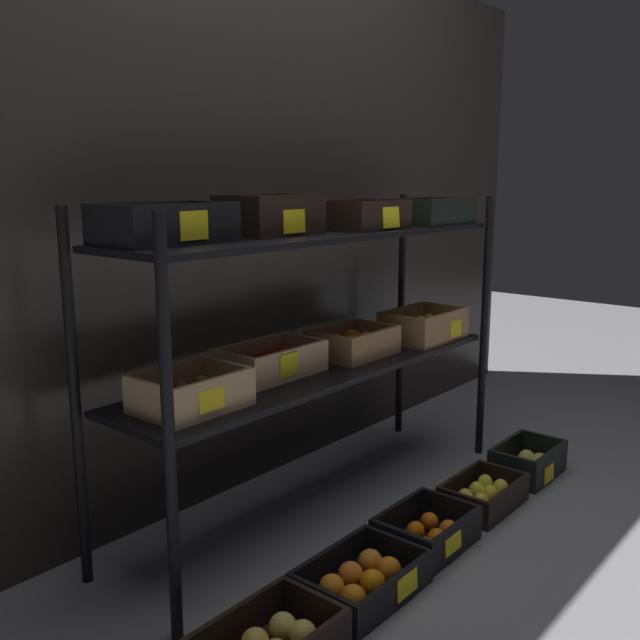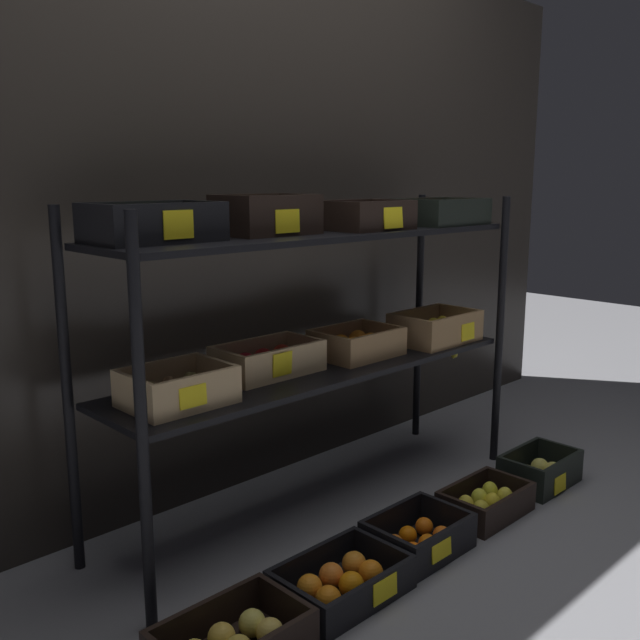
{
  "view_description": "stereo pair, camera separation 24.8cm",
  "coord_description": "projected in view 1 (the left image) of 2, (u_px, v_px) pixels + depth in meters",
  "views": [
    {
      "loc": [
        -1.86,
        -1.56,
        1.19
      ],
      "look_at": [
        0.0,
        0.0,
        0.7
      ],
      "focal_mm": 39.7,
      "sensor_mm": 36.0,
      "label": 1
    },
    {
      "loc": [
        -1.7,
        -1.74,
        1.19
      ],
      "look_at": [
        0.0,
        0.0,
        0.7
      ],
      "focal_mm": 39.7,
      "sensor_mm": 36.0,
      "label": 2
    }
  ],
  "objects": [
    {
      "name": "crate_ground_orange",
      "position": [
        362.0,
        580.0,
        2.05
      ],
      "size": [
        0.38,
        0.26,
        0.1
      ],
      "color": "black",
      "rests_on": "ground_plane"
    },
    {
      "name": "crate_ground_lemon",
      "position": [
        483.0,
        495.0,
        2.59
      ],
      "size": [
        0.33,
        0.21,
        0.1
      ],
      "color": "black",
      "rests_on": "ground_plane"
    },
    {
      "name": "storefront_wall",
      "position": [
        237.0,
        215.0,
        2.67
      ],
      "size": [
        4.07,
        0.12,
        2.1
      ],
      "primitive_type": "cube",
      "color": "#2D2823",
      "rests_on": "ground_plane"
    },
    {
      "name": "crate_ground_rightmost_apple_gold",
      "position": [
        528.0,
        463.0,
        2.87
      ],
      "size": [
        0.31,
        0.21,
        0.13
      ],
      "color": "black",
      "rests_on": "ground_plane"
    },
    {
      "name": "crate_ground_tangerine",
      "position": [
        427.0,
        533.0,
        2.32
      ],
      "size": [
        0.32,
        0.24,
        0.12
      ],
      "color": "black",
      "rests_on": "ground_plane"
    },
    {
      "name": "display_rack",
      "position": [
        321.0,
        300.0,
        2.47
      ],
      "size": [
        1.8,
        0.46,
        1.14
      ],
      "color": "black",
      "rests_on": "ground_plane"
    },
    {
      "name": "ground_plane",
      "position": [
        320.0,
        504.0,
        2.62
      ],
      "size": [
        10.0,
        10.0,
        0.0
      ],
      "primitive_type": "plane",
      "color": "gray"
    }
  ]
}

